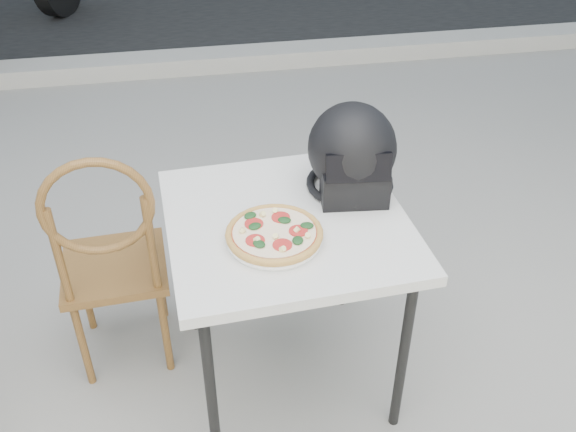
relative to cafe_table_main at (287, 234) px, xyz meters
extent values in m
plane|color=gray|center=(-0.11, -0.08, -0.64)|extent=(80.00, 80.00, 0.00)
cube|color=#A09E96|center=(-0.11, 2.92, -0.58)|extent=(30.00, 0.25, 0.12)
cube|color=silver|center=(0.00, 0.00, 0.04)|extent=(0.78, 0.78, 0.04)
cylinder|color=black|center=(-0.29, -0.32, -0.31)|extent=(0.03, 0.03, 0.67)
cylinder|color=black|center=(0.32, -0.29, -0.31)|extent=(0.03, 0.03, 0.67)
cylinder|color=black|center=(-0.32, 0.29, -0.31)|extent=(0.03, 0.03, 0.67)
cylinder|color=black|center=(0.29, 0.32, -0.31)|extent=(0.03, 0.03, 0.67)
cylinder|color=white|center=(-0.06, -0.11, 0.07)|extent=(0.34, 0.34, 0.01)
torus|color=white|center=(-0.06, -0.11, 0.07)|extent=(0.36, 0.36, 0.01)
cylinder|color=#BF8F46|center=(-0.06, -0.11, 0.09)|extent=(0.36, 0.36, 0.01)
torus|color=#BF8F46|center=(-0.06, -0.11, 0.09)|extent=(0.37, 0.37, 0.02)
cylinder|color=red|center=(-0.06, -0.11, 0.09)|extent=(0.32, 0.32, 0.00)
cylinder|color=#FAE5C0|center=(-0.06, -0.11, 0.10)|extent=(0.32, 0.32, 0.00)
cylinder|color=red|center=(0.01, -0.12, 0.10)|extent=(0.07, 0.07, 0.00)
cylinder|color=red|center=(-0.03, -0.04, 0.10)|extent=(0.07, 0.07, 0.00)
cylinder|color=red|center=(-0.11, -0.06, 0.10)|extent=(0.07, 0.07, 0.00)
cylinder|color=red|center=(-0.12, -0.14, 0.10)|extent=(0.07, 0.07, 0.00)
cylinder|color=red|center=(-0.05, -0.18, 0.10)|extent=(0.07, 0.07, 0.00)
ellipsoid|color=#163C18|center=(-0.02, -0.06, 0.10)|extent=(0.05, 0.04, 0.01)
ellipsoid|color=#163C18|center=(-0.11, -0.08, 0.10)|extent=(0.05, 0.05, 0.01)
ellipsoid|color=#163C18|center=(0.00, -0.17, 0.10)|extent=(0.04, 0.05, 0.01)
ellipsoid|color=#163C18|center=(-0.11, -0.16, 0.10)|extent=(0.05, 0.05, 0.01)
ellipsoid|color=#163C18|center=(0.04, -0.10, 0.10)|extent=(0.05, 0.04, 0.01)
ellipsoid|color=#163C18|center=(-0.12, -0.02, 0.10)|extent=(0.05, 0.05, 0.01)
cylinder|color=#FAEF99|center=(-0.06, -0.14, 0.11)|extent=(0.02, 0.03, 0.02)
cylinder|color=#FAEF99|center=(-0.08, -0.02, 0.11)|extent=(0.03, 0.03, 0.02)
cylinder|color=#FAEF99|center=(0.01, -0.12, 0.11)|extent=(0.02, 0.02, 0.02)
cylinder|color=#FAEF99|center=(-0.04, -0.01, 0.11)|extent=(0.02, 0.03, 0.02)
cylinder|color=#FAEF99|center=(-0.05, -0.20, 0.11)|extent=(0.03, 0.03, 0.02)
cylinder|color=#FAEF99|center=(-0.15, -0.09, 0.11)|extent=(0.02, 0.02, 0.02)
cylinder|color=#FAEF99|center=(0.03, -0.15, 0.11)|extent=(0.02, 0.02, 0.02)
cylinder|color=#FAEF99|center=(-0.11, -0.15, 0.11)|extent=(0.03, 0.03, 0.02)
ellipsoid|color=black|center=(0.24, 0.14, 0.21)|extent=(0.32, 0.33, 0.30)
cube|color=black|center=(0.23, 0.05, 0.12)|extent=(0.22, 0.13, 0.12)
torus|color=black|center=(0.24, 0.14, 0.08)|extent=(0.32, 0.32, 0.03)
cube|color=black|center=(0.22, 0.01, 0.22)|extent=(0.20, 0.06, 0.09)
cube|color=brown|center=(-0.58, 0.23, -0.24)|extent=(0.37, 0.37, 0.03)
cylinder|color=brown|center=(-0.44, 0.38, -0.44)|extent=(0.03, 0.03, 0.39)
cylinder|color=brown|center=(-0.73, 0.36, -0.44)|extent=(0.03, 0.03, 0.39)
cylinder|color=brown|center=(-0.43, 0.09, -0.44)|extent=(0.03, 0.03, 0.39)
cylinder|color=brown|center=(-0.71, 0.08, -0.44)|extent=(0.03, 0.03, 0.39)
cylinder|color=brown|center=(-0.43, 0.08, -0.05)|extent=(0.03, 0.03, 0.38)
cylinder|color=brown|center=(-0.71, 0.07, -0.05)|extent=(0.03, 0.03, 0.38)
torus|color=brown|center=(-0.57, 0.08, 0.12)|extent=(0.35, 0.05, 0.35)
camera|label=1|loc=(-0.29, -1.58, 1.23)|focal=40.00mm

